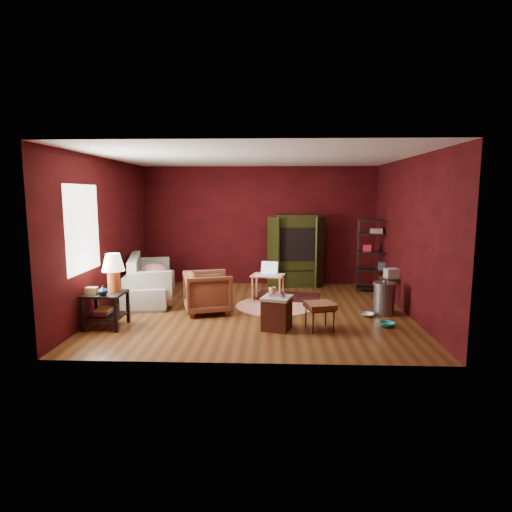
# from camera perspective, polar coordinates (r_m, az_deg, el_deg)

# --- Properties ---
(room) EXTENTS (5.54, 5.04, 2.84)m
(room) POSITION_cam_1_polar(r_m,az_deg,el_deg) (7.74, -0.36, 2.73)
(room) COLOR brown
(room) RESTS_ON ground
(sofa) EXTENTS (0.93, 2.19, 0.83)m
(sofa) POSITION_cam_1_polar(r_m,az_deg,el_deg) (9.02, -13.94, -3.07)
(sofa) COLOR gray
(sofa) RESTS_ON ground
(armchair) EXTENTS (0.95, 0.98, 0.83)m
(armchair) POSITION_cam_1_polar(r_m,az_deg,el_deg) (7.86, -6.46, -4.56)
(armchair) COLOR black
(armchair) RESTS_ON ground
(pet_bowl_steel) EXTENTS (0.25, 0.14, 0.24)m
(pet_bowl_steel) POSITION_cam_1_polar(r_m,az_deg,el_deg) (7.86, 14.64, -6.96)
(pet_bowl_steel) COLOR silver
(pet_bowl_steel) RESTS_ON ground
(pet_bowl_turquoise) EXTENTS (0.25, 0.11, 0.24)m
(pet_bowl_turquoise) POSITION_cam_1_polar(r_m,az_deg,el_deg) (7.36, 17.14, -8.12)
(pet_bowl_turquoise) COLOR #27B5B6
(pet_bowl_turquoise) RESTS_ON ground
(vase) EXTENTS (0.18, 0.19, 0.16)m
(vase) POSITION_cam_1_polar(r_m,az_deg,el_deg) (7.12, -19.75, -4.38)
(vase) COLOR #0D1C42
(vase) RESTS_ON side_table
(mug) EXTENTS (0.13, 0.11, 0.12)m
(mug) POSITION_cam_1_polar(r_m,az_deg,el_deg) (6.77, 2.23, -4.47)
(mug) COLOR #DACF6A
(mug) RESTS_ON hamper
(side_table) EXTENTS (0.61, 0.61, 1.19)m
(side_table) POSITION_cam_1_polar(r_m,az_deg,el_deg) (7.33, -18.96, -3.45)
(side_table) COLOR black
(side_table) RESTS_ON ground
(sofa_cushions) EXTENTS (1.26, 2.11, 0.83)m
(sofa_cushions) POSITION_cam_1_polar(r_m,az_deg,el_deg) (9.02, -14.12, -3.14)
(sofa_cushions) COLOR gray
(sofa_cushions) RESTS_ON sofa
(hamper) EXTENTS (0.55, 0.55, 0.62)m
(hamper) POSITION_cam_1_polar(r_m,az_deg,el_deg) (6.88, 2.79, -7.52)
(hamper) COLOR #471B10
(hamper) RESTS_ON ground
(footstool) EXTENTS (0.52, 0.52, 0.44)m
(footstool) POSITION_cam_1_polar(r_m,az_deg,el_deg) (6.91, 8.51, -6.68)
(footstool) COLOR black
(footstool) RESTS_ON ground
(rug_round) EXTENTS (1.55, 1.55, 0.01)m
(rug_round) POSITION_cam_1_polar(r_m,az_deg,el_deg) (8.33, 2.50, -6.65)
(rug_round) COLOR #F7E7CE
(rug_round) RESTS_ON ground
(rug_oriental) EXTENTS (1.49, 1.16, 0.01)m
(rug_oriental) POSITION_cam_1_polar(r_m,az_deg,el_deg) (9.07, 4.10, -5.36)
(rug_oriental) COLOR #4D1414
(rug_oriental) RESTS_ON ground
(laptop_desk) EXTENTS (0.71, 0.59, 0.79)m
(laptop_desk) POSITION_cam_1_polar(r_m,az_deg,el_deg) (8.61, 1.62, -2.86)
(laptop_desk) COLOR #F8AC71
(laptop_desk) RESTS_ON ground
(tv_armoire) EXTENTS (1.32, 0.76, 1.68)m
(tv_armoire) POSITION_cam_1_polar(r_m,az_deg,el_deg) (10.04, 5.29, 0.92)
(tv_armoire) COLOR black
(tv_armoire) RESTS_ON ground
(wire_shelving) EXTENTS (0.84, 0.54, 1.60)m
(wire_shelving) POSITION_cam_1_polar(r_m,az_deg,el_deg) (9.73, 15.72, 0.43)
(wire_shelving) COLOR black
(wire_shelving) RESTS_ON ground
(small_stand) EXTENTS (0.43, 0.43, 0.72)m
(small_stand) POSITION_cam_1_polar(r_m,az_deg,el_deg) (8.69, 17.62, -2.80)
(small_stand) COLOR black
(small_stand) RESTS_ON ground
(trash_can) EXTENTS (0.48, 0.48, 0.63)m
(trash_can) POSITION_cam_1_polar(r_m,az_deg,el_deg) (8.04, 16.68, -5.41)
(trash_can) COLOR gray
(trash_can) RESTS_ON ground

